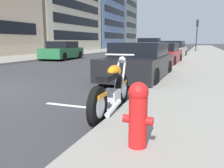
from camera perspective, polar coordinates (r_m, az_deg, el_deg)
sidewalk_near_curb at (r=16.39m, az=23.37°, el=4.91°), size 120.00×4.40×0.14m
sidewalk_far_curb at (r=21.02m, az=-18.48°, el=6.25°), size 120.00×5.00×0.14m
parking_stall_stripe at (r=4.99m, az=-5.17°, el=-5.80°), size 0.12×2.20×0.01m
parked_motorcycle at (r=4.50m, az=-0.02°, el=-1.85°), size 2.10×0.62×1.13m
parked_car_mid_block at (r=8.62m, az=6.73°, el=5.34°), size 4.35×1.93×1.34m
parked_car_across_street at (r=14.48m, az=12.13°, el=7.12°), size 4.27×2.04×1.29m
parked_car_far_down_curb at (r=20.52m, az=14.48°, el=8.01°), size 4.77×2.15×1.42m
crossing_truck at (r=42.77m, az=8.96°, el=9.74°), size 2.41×5.29×1.93m
car_opposite_curb at (r=18.67m, az=-11.99°, el=7.91°), size 4.21×2.11×1.38m
fire_hydrant at (r=2.79m, az=6.36°, el=-7.04°), size 0.24×0.36×0.79m
traffic_signal_near_corner at (r=32.61m, az=20.02°, el=12.58°), size 0.36×0.28×3.94m
townhouse_near_left at (r=35.47m, az=-15.18°, el=15.45°), size 14.57×9.85×9.48m
townhouse_behind_pole at (r=47.75m, az=-4.70°, el=15.26°), size 12.71×9.46×10.95m
townhouse_corner_block at (r=58.24m, az=0.03°, el=14.87°), size 9.34×9.80×11.89m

